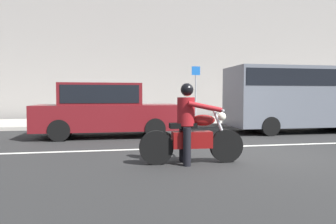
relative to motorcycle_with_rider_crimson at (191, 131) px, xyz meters
The scene contains 9 objects.
ground_plane 2.12m from the motorcycle_with_rider_crimson, 24.59° to the left, with size 80.00×80.00×0.00m, color #262626.
sidewalk_slab 9.05m from the motorcycle_with_rider_crimson, 78.25° to the left, with size 40.00×4.40×0.14m, color #A8A399.
building_facade 13.32m from the motorcycle_with_rider_crimson, 81.46° to the left, with size 40.00×1.40×11.11m, color gray.
lane_marking_stripe 2.60m from the motorcycle_with_rider_crimson, 43.68° to the left, with size 18.00×0.14×0.01m, color silver.
motorcycle_with_rider_crimson is the anchor object (origin of this frame).
parked_sedan_maroon 4.65m from the motorcycle_with_rider_crimson, 111.65° to the left, with size 4.54×1.82×1.72m.
parked_van_slate_gray 6.87m from the motorcycle_with_rider_crimson, 40.08° to the left, with size 5.17×1.96×2.35m.
street_sign_post 9.81m from the motorcycle_with_rider_crimson, 73.88° to the left, with size 0.44×0.08×2.72m.
pedestrian_bystander 10.03m from the motorcycle_with_rider_crimson, 64.05° to the left, with size 0.34×0.34×1.72m.
Camera 1 is at (-3.35, -6.57, 1.32)m, focal length 32.57 mm.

